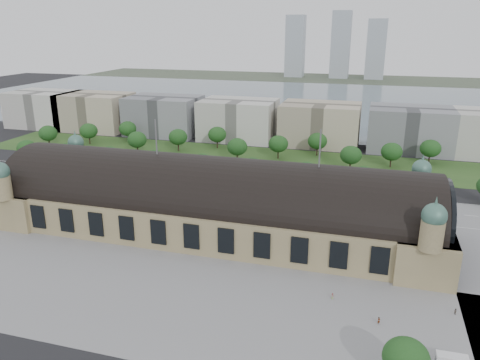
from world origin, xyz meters
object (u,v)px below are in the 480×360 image
(bus_mid, at_px, (240,195))
(pedestrian_1, at_px, (379,321))
(traffic_car_0, at_px, (2,168))
(parked_car_1, at_px, (56,187))
(parked_car_6, at_px, (192,198))
(traffic_car_5, at_px, (355,196))
(traffic_car_2, at_px, (147,186))
(parked_car_4, at_px, (130,195))
(traffic_car_3, at_px, (168,183))
(traffic_car_1, at_px, (92,170))
(parked_car_2, at_px, (139,194))
(parked_car_3, at_px, (159,196))
(bus_east, at_px, (339,204))
(parked_car_5, at_px, (164,199))
(bus_west, at_px, (242,195))
(petrol_station, at_px, (155,160))
(parked_car_0, at_px, (55,187))
(pedestrian_2, at_px, (455,311))
(pedestrian_0, at_px, (332,296))

(bus_mid, bearing_deg, pedestrian_1, -144.43)
(traffic_car_0, height_order, parked_car_1, parked_car_1)
(parked_car_6, xyz_separation_m, bus_mid, (18.12, 7.00, 0.76))
(traffic_car_5, bearing_deg, traffic_car_0, 93.38)
(traffic_car_2, bearing_deg, parked_car_4, -14.31)
(traffic_car_2, height_order, traffic_car_3, traffic_car_2)
(traffic_car_1, xyz_separation_m, traffic_car_5, (123.85, -1.99, 0.06))
(traffic_car_5, distance_m, bus_mid, 47.09)
(parked_car_2, xyz_separation_m, parked_car_3, (9.58, -0.34, -0.01))
(bus_east, bearing_deg, parked_car_2, 91.85)
(parked_car_6, bearing_deg, traffic_car_5, 83.50)
(parked_car_1, bearing_deg, parked_car_5, 59.64)
(traffic_car_1, xyz_separation_m, bus_west, (79.87, -15.31, 1.06))
(parked_car_3, xyz_separation_m, pedestrian_1, (86.92, -63.24, 0.20))
(traffic_car_1, distance_m, parked_car_5, 56.14)
(petrol_station, height_order, traffic_car_3, petrol_station)
(bus_west, distance_m, pedestrian_1, 90.29)
(parked_car_0, bearing_deg, parked_car_2, 65.18)
(petrol_station, bearing_deg, traffic_car_3, -53.67)
(traffic_car_3, height_order, parked_car_2, parked_car_2)
(parked_car_2, relative_size, parked_car_5, 1.11)
(pedestrian_2, bearing_deg, bus_mid, 8.34)
(traffic_car_2, relative_size, traffic_car_3, 1.13)
(bus_mid, relative_size, bus_east, 0.82)
(bus_mid, height_order, pedestrian_2, bus_mid)
(traffic_car_1, distance_m, pedestrian_1, 160.06)
(traffic_car_1, bearing_deg, traffic_car_2, -111.35)
(traffic_car_3, bearing_deg, traffic_car_0, 91.99)
(pedestrian_1, bearing_deg, traffic_car_2, 106.01)
(bus_east, bearing_deg, traffic_car_3, 79.40)
(bus_west, relative_size, pedestrian_0, 7.40)
(traffic_car_1, distance_m, traffic_car_2, 38.63)
(traffic_car_2, xyz_separation_m, bus_west, (43.73, -1.68, 0.93))
(parked_car_2, relative_size, parked_car_6, 1.05)
(bus_west, distance_m, bus_mid, 1.19)
(traffic_car_2, bearing_deg, pedestrian_0, 45.39)
(traffic_car_1, xyz_separation_m, parked_car_3, (47.04, -24.35, 0.11))
(pedestrian_1, bearing_deg, traffic_car_3, 101.55)
(traffic_car_0, bearing_deg, pedestrian_2, 72.67)
(bus_east, bearing_deg, traffic_car_0, 83.71)
(parked_car_1, bearing_deg, bus_mid, 67.25)
(bus_mid, bearing_deg, parked_car_5, 108.39)
(parked_car_5, height_order, pedestrian_0, pedestrian_0)
(petrol_station, height_order, parked_car_4, petrol_station)
(parked_car_0, bearing_deg, traffic_car_5, 72.79)
(traffic_car_0, xyz_separation_m, pedestrian_1, (178.41, -78.00, 0.28))
(traffic_car_5, xyz_separation_m, pedestrian_0, (-1.49, -77.85, 0.13))
(bus_west, bearing_deg, petrol_station, 55.70)
(parked_car_2, bearing_deg, pedestrian_1, 34.13)
(petrol_station, height_order, pedestrian_2, petrol_station)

